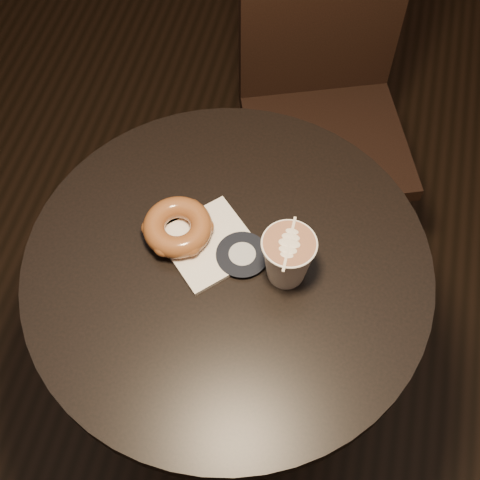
% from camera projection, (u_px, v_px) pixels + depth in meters
% --- Properties ---
extents(cafe_table, '(0.70, 0.70, 0.75)m').
position_uv_depth(cafe_table, '(229.00, 313.00, 1.30)').
color(cafe_table, black).
rests_on(cafe_table, ground).
extents(chair, '(0.50, 0.50, 0.98)m').
position_uv_depth(chair, '(323.00, 85.00, 1.62)').
color(chair, black).
rests_on(chair, ground).
extents(pastry_bag, '(0.20, 0.20, 0.01)m').
position_uv_depth(pastry_bag, '(209.00, 244.00, 1.15)').
color(pastry_bag, white).
rests_on(pastry_bag, cafe_table).
extents(doughnut, '(0.12, 0.12, 0.04)m').
position_uv_depth(doughnut, '(178.00, 227.00, 1.14)').
color(doughnut, brown).
rests_on(doughnut, pastry_bag).
extents(latte_cup, '(0.09, 0.09, 0.10)m').
position_uv_depth(latte_cup, '(288.00, 259.00, 1.08)').
color(latte_cup, white).
rests_on(latte_cup, cafe_table).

